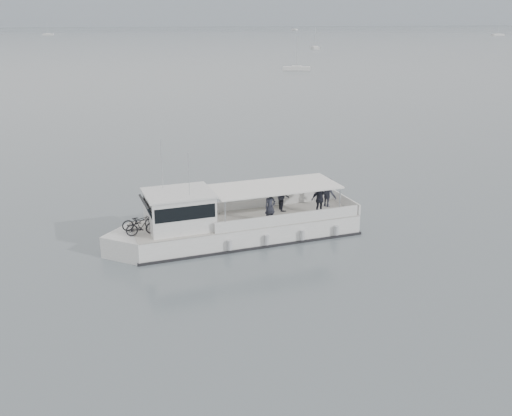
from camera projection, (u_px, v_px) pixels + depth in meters
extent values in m
plane|color=slate|center=(177.00, 253.00, 27.36)|extent=(1400.00, 1400.00, 0.00)
cube|color=#939EA8|center=(128.00, 11.00, 541.01)|extent=(1400.00, 90.00, 28.00)
cube|color=white|center=(246.00, 230.00, 28.97)|extent=(11.69, 4.59, 1.23)
cube|color=white|center=(134.00, 245.00, 27.12)|extent=(3.05, 3.05, 1.23)
cube|color=beige|center=(246.00, 219.00, 28.78)|extent=(11.69, 4.59, 0.06)
cube|color=black|center=(246.00, 237.00, 29.10)|extent=(11.89, 4.73, 0.17)
cube|color=white|center=(267.00, 202.00, 30.54)|extent=(7.52, 1.16, 0.57)
cube|color=white|center=(289.00, 219.00, 27.95)|extent=(7.52, 1.16, 0.57)
cube|color=white|center=(346.00, 202.00, 30.53)|extent=(0.52, 3.02, 0.57)
cube|color=white|center=(179.00, 211.00, 27.39)|extent=(3.36, 2.96, 1.71)
cube|color=black|center=(149.00, 211.00, 26.86)|extent=(0.86, 2.42, 1.10)
cube|color=black|center=(179.00, 205.00, 27.29)|extent=(3.18, 2.97, 0.66)
cube|color=white|center=(179.00, 193.00, 27.09)|extent=(3.58, 3.17, 0.09)
cube|color=white|center=(274.00, 186.00, 28.77)|extent=(6.78, 3.72, 0.08)
cylinder|color=silver|center=(225.00, 216.00, 26.85)|extent=(0.06, 0.06, 1.56)
cylinder|color=silver|center=(210.00, 200.00, 29.21)|extent=(0.06, 0.06, 1.56)
cylinder|color=silver|center=(340.00, 202.00, 28.83)|extent=(0.06, 0.06, 1.56)
cylinder|color=silver|center=(317.00, 188.00, 31.19)|extent=(0.06, 0.06, 1.56)
cylinder|color=silver|center=(162.00, 165.00, 27.27)|extent=(0.03, 0.03, 2.46)
cylinder|color=silver|center=(189.00, 175.00, 26.29)|extent=(0.03, 0.03, 2.09)
cylinder|color=#B8BABE|center=(230.00, 245.00, 27.01)|extent=(0.26, 0.26, 0.47)
cylinder|color=#B8BABE|center=(267.00, 240.00, 27.63)|extent=(0.26, 0.26, 0.47)
cylinder|color=#B8BABE|center=(303.00, 235.00, 28.25)|extent=(0.26, 0.26, 0.47)
cylinder|color=#B8BABE|center=(337.00, 230.00, 28.87)|extent=(0.26, 0.26, 0.47)
imported|color=black|center=(139.00, 221.00, 27.24)|extent=(1.69, 0.79, 0.85)
imported|color=black|center=(142.00, 226.00, 26.56)|extent=(1.54, 0.63, 0.90)
imported|color=#292B37|center=(270.00, 207.00, 28.07)|extent=(0.66, 0.53, 1.59)
imported|color=#292B37|center=(283.00, 196.00, 29.85)|extent=(0.61, 0.78, 1.59)
imported|color=#292B37|center=(320.00, 199.00, 29.25)|extent=(0.99, 0.56, 1.59)
imported|color=#292B37|center=(328.00, 192.00, 30.41)|extent=(1.10, 1.17, 1.59)
cube|color=white|center=(295.00, 30.00, 412.46)|extent=(3.24, 6.12, 0.75)
cube|color=white|center=(295.00, 29.00, 412.36)|extent=(2.08, 2.38, 0.45)
cube|color=white|center=(297.00, 69.00, 116.70)|extent=(5.79, 3.42, 0.75)
cube|color=white|center=(297.00, 67.00, 116.60)|extent=(2.32, 2.08, 0.45)
cylinder|color=silver|center=(297.00, 52.00, 115.63)|extent=(0.08, 0.08, 6.07)
cube|color=white|center=(315.00, 48.00, 188.97)|extent=(2.57, 6.00, 0.75)
cube|color=white|center=(315.00, 47.00, 188.86)|extent=(1.87, 2.22, 0.45)
cylinder|color=silver|center=(315.00, 37.00, 187.84)|extent=(0.08, 0.08, 6.39)
cube|color=white|center=(48.00, 34.00, 315.35)|extent=(6.11, 2.99, 0.75)
cube|color=white|center=(48.00, 34.00, 315.25)|extent=(2.33, 2.01, 0.45)
cylinder|color=silver|center=(47.00, 28.00, 314.21)|extent=(0.08, 0.08, 6.44)
cube|color=white|center=(498.00, 35.00, 309.22)|extent=(7.26, 3.21, 0.75)
cube|color=white|center=(498.00, 34.00, 309.11)|extent=(2.71, 2.29, 0.45)
cylinder|color=silver|center=(499.00, 27.00, 307.87)|extent=(0.08, 0.08, 7.72)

